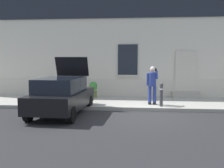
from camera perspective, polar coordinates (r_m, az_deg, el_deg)
The scene contains 10 objects.
ground_plane at distance 11.03m, azimuth 6.66°, elevation -6.54°, with size 80.00×80.00×0.00m, color #232326.
sidewalk at distance 13.77m, azimuth 6.57°, elevation -3.85°, with size 24.00×3.60×0.15m, color #99968E.
curb_edge at distance 11.94m, azimuth 6.63°, elevation -5.27°, with size 24.00×0.12×0.15m, color gray.
building_facade at distance 16.15m, azimuth 6.66°, elevation 10.49°, with size 24.00×1.52×7.50m.
entrance_stoop at distance 15.45m, azimuth 15.16°, elevation -2.22°, with size 1.48×0.64×0.32m.
hatchback_car_black at distance 11.18m, azimuth -10.39°, elevation -2.28°, with size 1.92×4.13×2.34m.
bollard_near_person at distance 12.28m, azimuth 10.22°, elevation -2.01°, with size 0.15×0.15×1.04m.
person_on_phone at distance 12.66m, azimuth 8.39°, elevation 0.24°, with size 0.51×0.46×1.75m.
planter_terracotta at distance 15.65m, azimuth -13.24°, elevation -0.90°, with size 0.44×0.44×0.86m.
planter_olive at distance 14.93m, azimuth -3.89°, elevation -1.07°, with size 0.44×0.44×0.86m.
Camera 1 is at (-0.12, -10.80, 2.25)m, focal length 43.93 mm.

